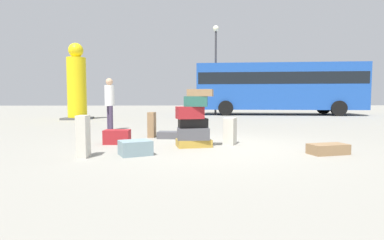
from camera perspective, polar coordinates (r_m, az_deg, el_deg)
name	(u,v)px	position (r m, az deg, el deg)	size (l,w,h in m)	color
ground_plane	(213,146)	(6.21, 3.99, -5.11)	(80.00, 80.00, 0.00)	gray
suitcase_tower	(194,123)	(6.08, 0.30, -0.50)	(0.79, 0.61, 1.18)	#B28C33
suitcase_cream_white_trunk	(83,136)	(5.33, -20.20, -2.98)	(0.16, 0.29, 0.71)	beige
suitcase_maroon_left_side	(117,137)	(6.74, -14.20, -3.16)	(0.55, 0.35, 0.31)	maroon
suitcase_charcoal_upright_blue	(172,135)	(7.47, -3.84, -2.89)	(0.71, 0.38, 0.17)	#4C4C51
suitcase_cream_foreground_far	(230,131)	(6.49, 7.33, -2.14)	(0.22, 0.34, 0.58)	beige
suitcase_brown_foreground_near	(152,125)	(7.72, -7.74, -0.91)	(0.17, 0.29, 0.65)	olive
suitcase_brown_behind_tower	(328,149)	(5.86, 24.71, -5.10)	(0.68, 0.35, 0.18)	olive
suitcase_slate_right_side	(135,148)	(5.35, -10.85, -5.26)	(0.53, 0.43, 0.26)	gray
person_bearded_onlooker	(110,100)	(9.70, -15.56, 3.82)	(0.30, 0.31, 1.64)	#3F334C
yellow_dummy_statue	(77,86)	(15.44, -21.29, 6.13)	(1.25, 1.25, 3.67)	yellow
parked_bus	(278,86)	(19.54, 16.14, 6.37)	(10.31, 3.74, 3.15)	#1E4CA5
lamp_post	(216,56)	(18.54, 4.59, 12.17)	(0.36, 0.36, 5.45)	#333338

